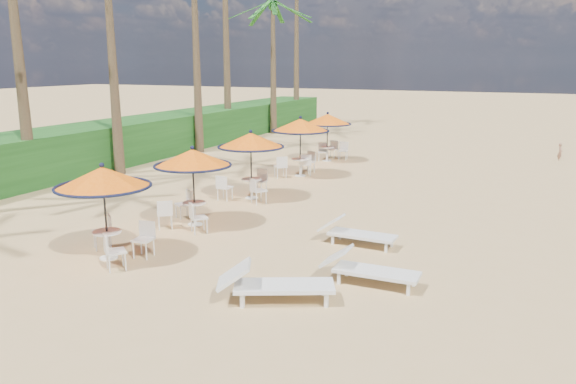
% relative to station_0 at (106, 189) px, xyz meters
% --- Properties ---
extents(ground, '(160.00, 160.00, 0.00)m').
position_rel_station_0_xyz_m(ground, '(4.78, -0.11, -1.65)').
color(ground, tan).
rests_on(ground, ground).
extents(scrub_hedge, '(3.00, 40.00, 1.80)m').
position_rel_station_0_xyz_m(scrub_hedge, '(-8.72, 10.89, -0.75)').
color(scrub_hedge, '#194716').
rests_on(scrub_hedge, ground).
extents(station_0, '(2.16, 2.16, 2.25)m').
position_rel_station_0_xyz_m(station_0, '(0.00, 0.00, 0.00)').
color(station_0, black).
rests_on(station_0, ground).
extents(station_1, '(2.13, 2.13, 2.23)m').
position_rel_station_0_xyz_m(station_1, '(0.20, 3.08, -0.02)').
color(station_1, black).
rests_on(station_1, ground).
extents(station_2, '(2.19, 2.19, 2.29)m').
position_rel_station_0_xyz_m(station_2, '(0.18, 6.51, 0.03)').
color(station_2, black).
rests_on(station_2, ground).
extents(station_3, '(2.28, 2.28, 2.38)m').
position_rel_station_0_xyz_m(station_3, '(0.14, 10.67, 0.10)').
color(station_3, black).
rests_on(station_3, ground).
extents(station_4, '(2.15, 2.15, 2.24)m').
position_rel_station_0_xyz_m(station_4, '(-0.08, 14.43, -0.01)').
color(station_4, black).
rests_on(station_4, ground).
extents(lounger_near, '(2.28, 1.57, 0.79)m').
position_rel_station_0_xyz_m(lounger_near, '(4.46, -0.60, -1.28)').
color(lounger_near, white).
rests_on(lounger_near, ground).
extents(lounger_mid, '(2.02, 0.66, 0.72)m').
position_rel_station_0_xyz_m(lounger_mid, '(5.82, 0.99, -1.31)').
color(lounger_mid, white).
rests_on(lounger_mid, ground).
extents(lounger_far, '(1.95, 0.67, 0.69)m').
position_rel_station_0_xyz_m(lounger_far, '(4.82, 3.32, -1.32)').
color(lounger_far, white).
rests_on(lounger_far, ground).
extents(palm_6, '(5.00, 5.00, 7.99)m').
position_rel_station_0_xyz_m(palm_6, '(-6.85, 22.56, 5.62)').
color(palm_6, brown).
rests_on(palm_6, ground).
extents(person, '(0.22, 0.33, 0.86)m').
position_rel_station_0_xyz_m(person, '(9.60, 18.88, -1.21)').
color(person, '#97664D').
rests_on(person, ground).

